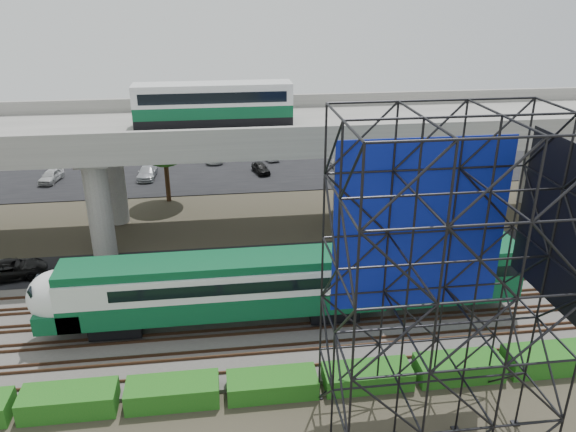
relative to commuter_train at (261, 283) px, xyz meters
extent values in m
plane|color=#474233|center=(-1.04, -2.00, -2.88)|extent=(140.00, 140.00, 0.00)
cube|color=slate|center=(-1.04, 0.00, -2.78)|extent=(90.00, 12.00, 0.20)
cube|color=black|center=(-1.04, 8.50, -2.84)|extent=(90.00, 5.00, 0.08)
cube|color=black|center=(-1.04, 32.00, -2.84)|extent=(90.00, 18.00, 0.08)
cube|color=slate|center=(-1.04, 54.00, -2.87)|extent=(140.00, 40.00, 0.03)
cube|color=#472D1E|center=(-1.04, -4.72, -2.60)|extent=(90.00, 0.08, 0.16)
cube|color=#472D1E|center=(-1.04, -3.28, -2.60)|extent=(90.00, 0.08, 0.16)
cube|color=#472D1E|center=(-1.04, -2.72, -2.60)|extent=(90.00, 0.08, 0.16)
cube|color=#472D1E|center=(-1.04, -1.28, -2.60)|extent=(90.00, 0.08, 0.16)
cube|color=#472D1E|center=(-1.04, -0.72, -2.60)|extent=(90.00, 0.08, 0.16)
cube|color=#472D1E|center=(-1.04, 0.72, -2.60)|extent=(90.00, 0.08, 0.16)
cube|color=#472D1E|center=(-1.04, 1.28, -2.60)|extent=(90.00, 0.08, 0.16)
cube|color=#472D1E|center=(-1.04, 2.72, -2.60)|extent=(90.00, 0.08, 0.16)
cube|color=#472D1E|center=(-1.04, 3.28, -2.60)|extent=(90.00, 0.08, 0.16)
cube|color=#472D1E|center=(-1.04, 4.72, -2.60)|extent=(90.00, 0.08, 0.16)
cube|color=black|center=(-8.62, 0.00, -2.07)|extent=(3.00, 2.20, 0.90)
cube|color=black|center=(4.38, 0.00, -2.07)|extent=(3.00, 2.20, 0.90)
cube|color=#0A4C2A|center=(-2.12, 0.00, -0.92)|extent=(19.00, 3.00, 1.40)
cube|color=silver|center=(-2.12, 0.00, 0.53)|extent=(19.00, 3.00, 1.50)
cube|color=#0A4C2A|center=(-2.12, 0.00, 1.53)|extent=(19.00, 2.60, 0.50)
cube|color=black|center=(-1.12, 0.00, 0.58)|extent=(15.00, 3.06, 0.70)
ellipsoid|color=silver|center=(-11.62, 0.00, -0.02)|extent=(3.60, 3.00, 3.20)
cube|color=#0A4C2A|center=(-11.62, 0.00, -1.07)|extent=(2.60, 3.00, 1.10)
cube|color=black|center=(-12.72, 0.00, 0.48)|extent=(0.48, 2.00, 1.09)
cube|color=#0A4C2A|center=(11.88, 0.00, 0.08)|extent=(8.00, 3.00, 3.40)
cube|color=#9E9B93|center=(-1.04, 14.00, 5.72)|extent=(80.00, 12.00, 1.20)
cube|color=#9E9B93|center=(-1.04, 8.25, 6.87)|extent=(80.00, 0.50, 1.10)
cube|color=#9E9B93|center=(-1.04, 19.75, 6.87)|extent=(80.00, 0.50, 1.10)
cylinder|color=#9E9B93|center=(-11.04, 10.50, 1.12)|extent=(1.80, 1.80, 8.00)
cylinder|color=#9E9B93|center=(-11.04, 17.50, 1.12)|extent=(1.80, 1.80, 8.00)
cube|color=#9E9B93|center=(-11.04, 14.00, 4.82)|extent=(2.40, 9.00, 0.60)
cylinder|color=#9E9B93|center=(8.96, 10.50, 1.12)|extent=(1.80, 1.80, 8.00)
cylinder|color=#9E9B93|center=(8.96, 17.50, 1.12)|extent=(1.80, 1.80, 8.00)
cube|color=#9E9B93|center=(8.96, 14.00, 4.82)|extent=(2.40, 9.00, 0.60)
cylinder|color=#9E9B93|center=(26.96, 17.50, 1.12)|extent=(1.80, 1.80, 8.00)
cube|color=#9E9B93|center=(26.96, 14.00, 4.82)|extent=(2.40, 9.00, 0.60)
cube|color=black|center=(-2.31, 14.00, 6.67)|extent=(12.00, 2.50, 0.70)
cube|color=#0A4C2A|center=(-2.31, 14.00, 7.47)|extent=(12.00, 2.50, 0.90)
cube|color=silver|center=(-2.31, 14.00, 8.57)|extent=(12.00, 2.50, 1.30)
cube|color=black|center=(-2.31, 14.00, 8.62)|extent=(11.00, 2.56, 0.80)
cube|color=silver|center=(-2.31, 14.00, 9.37)|extent=(12.00, 2.40, 0.30)
cube|color=#0D1C91|center=(6.77, -6.95, 6.42)|extent=(8.10, 0.08, 8.25)
cube|color=black|center=(11.32, -10.00, 7.62)|extent=(0.06, 5.40, 6.75)
cube|color=black|center=(6.77, -10.00, -2.84)|extent=(9.36, 6.36, 0.08)
cube|color=#135614|center=(-10.04, -6.30, -2.28)|extent=(4.60, 1.80, 1.20)
cube|color=#135614|center=(-5.04, -6.30, -2.31)|extent=(4.60, 1.80, 1.15)
cube|color=#135614|center=(-0.04, -6.30, -2.37)|extent=(4.60, 1.80, 1.03)
cube|color=#135614|center=(4.96, -6.30, -2.38)|extent=(4.60, 1.80, 1.01)
cube|color=#135614|center=(9.96, -6.30, -2.32)|extent=(4.60, 1.80, 1.12)
cube|color=#135614|center=(14.96, -6.30, -2.28)|extent=(4.60, 1.80, 1.20)
cylinder|color=#382314|center=(12.96, 10.50, -0.48)|extent=(0.44, 0.44, 4.80)
ellipsoid|color=#135614|center=(12.96, 10.50, 2.72)|extent=(4.94, 4.94, 4.18)
cylinder|color=#382314|center=(-7.04, 22.00, -0.48)|extent=(0.44, 0.44, 4.80)
ellipsoid|color=#135614|center=(-7.04, 22.00, 2.72)|extent=(4.94, 4.94, 4.18)
imported|color=black|center=(-17.12, 7.96, -2.13)|extent=(5.17, 3.11, 1.34)
imported|color=#B9B9B9|center=(-19.54, 29.00, -2.16)|extent=(2.21, 3.99, 1.28)
imported|color=#9A9CA1|center=(-14.91, 34.00, -2.25)|extent=(1.45, 3.41, 1.09)
imported|color=#A2A4AA|center=(-9.71, 29.00, -2.17)|extent=(2.01, 4.46, 1.27)
imported|color=white|center=(-2.65, 34.00, -2.24)|extent=(2.20, 4.17, 1.12)
imported|color=black|center=(2.42, 29.00, -2.24)|extent=(2.11, 3.52, 1.12)
imported|color=#A1A2A8|center=(3.97, 34.00, -2.22)|extent=(1.97, 3.71, 1.16)
imported|color=silver|center=(11.39, 29.00, -2.26)|extent=(2.14, 3.97, 1.09)
imported|color=#BABDC2|center=(15.97, 34.00, -2.19)|extent=(2.69, 4.67, 1.22)
camera|label=1|loc=(-2.24, -29.26, 16.74)|focal=35.00mm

